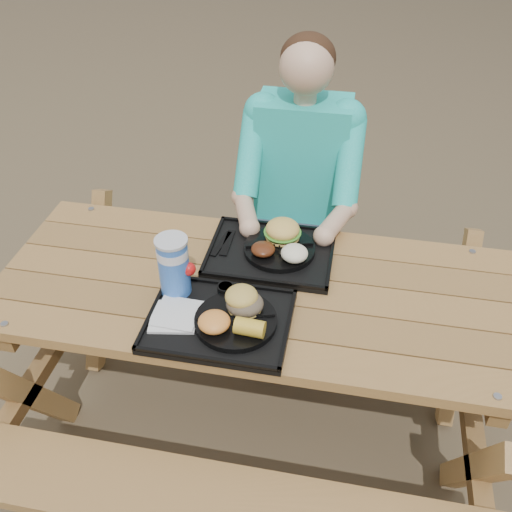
# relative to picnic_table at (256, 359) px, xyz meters

# --- Properties ---
(ground) EXTENTS (60.00, 60.00, 0.00)m
(ground) POSITION_rel_picnic_table_xyz_m (0.00, 0.00, -0.38)
(ground) COLOR #999999
(ground) RESTS_ON ground
(picnic_table) EXTENTS (1.80, 1.49, 0.75)m
(picnic_table) POSITION_rel_picnic_table_xyz_m (0.00, 0.00, 0.00)
(picnic_table) COLOR #999999
(picnic_table) RESTS_ON ground
(tray_near) EXTENTS (0.45, 0.35, 0.02)m
(tray_near) POSITION_rel_picnic_table_xyz_m (-0.08, -0.20, 0.39)
(tray_near) COLOR black
(tray_near) RESTS_ON picnic_table
(tray_far) EXTENTS (0.45, 0.35, 0.02)m
(tray_far) POSITION_rel_picnic_table_xyz_m (0.02, 0.17, 0.39)
(tray_far) COLOR black
(tray_far) RESTS_ON picnic_table
(plate_near) EXTENTS (0.26, 0.26, 0.02)m
(plate_near) POSITION_rel_picnic_table_xyz_m (-0.02, -0.21, 0.41)
(plate_near) COLOR black
(plate_near) RESTS_ON tray_near
(plate_far) EXTENTS (0.26, 0.26, 0.02)m
(plate_far) POSITION_rel_picnic_table_xyz_m (0.05, 0.18, 0.41)
(plate_far) COLOR black
(plate_far) RESTS_ON tray_far
(napkin_stack) EXTENTS (0.17, 0.17, 0.02)m
(napkin_stack) POSITION_rel_picnic_table_xyz_m (-0.22, -0.22, 0.40)
(napkin_stack) COLOR silver
(napkin_stack) RESTS_ON tray_near
(soda_cup) EXTENTS (0.10, 0.10, 0.20)m
(soda_cup) POSITION_rel_picnic_table_xyz_m (-0.25, -0.10, 0.50)
(soda_cup) COLOR blue
(soda_cup) RESTS_ON tray_near
(condiment_bbq) EXTENTS (0.06, 0.06, 0.03)m
(condiment_bbq) POSITION_rel_picnic_table_xyz_m (-0.09, -0.08, 0.41)
(condiment_bbq) COLOR black
(condiment_bbq) RESTS_ON tray_near
(condiment_mustard) EXTENTS (0.04, 0.04, 0.03)m
(condiment_mustard) POSITION_rel_picnic_table_xyz_m (-0.01, -0.08, 0.41)
(condiment_mustard) COLOR gold
(condiment_mustard) RESTS_ON tray_near
(sandwich) EXTENTS (0.11, 0.11, 0.12)m
(sandwich) POSITION_rel_picnic_table_xyz_m (-0.01, -0.16, 0.47)
(sandwich) COLOR gold
(sandwich) RESTS_ON plate_near
(mac_cheese) EXTENTS (0.10, 0.10, 0.05)m
(mac_cheese) POSITION_rel_picnic_table_xyz_m (-0.08, -0.26, 0.44)
(mac_cheese) COLOR #F09A3F
(mac_cheese) RESTS_ON plate_near
(corn_cob) EXTENTS (0.10, 0.10, 0.05)m
(corn_cob) POSITION_rel_picnic_table_xyz_m (0.03, -0.26, 0.44)
(corn_cob) COLOR gold
(corn_cob) RESTS_ON plate_near
(cutlery_far) EXTENTS (0.03, 0.16, 0.01)m
(cutlery_far) POSITION_rel_picnic_table_xyz_m (-0.14, 0.19, 0.40)
(cutlery_far) COLOR black
(cutlery_far) RESTS_ON tray_far
(burger) EXTENTS (0.13, 0.13, 0.11)m
(burger) POSITION_rel_picnic_table_xyz_m (0.05, 0.24, 0.47)
(burger) COLOR #E5B450
(burger) RESTS_ON plate_far
(baked_beans) EXTENTS (0.09, 0.09, 0.04)m
(baked_beans) POSITION_rel_picnic_table_xyz_m (0.00, 0.13, 0.43)
(baked_beans) COLOR #552511
(baked_beans) RESTS_ON plate_far
(potato_salad) EXTENTS (0.10, 0.10, 0.05)m
(potato_salad) POSITION_rel_picnic_table_xyz_m (0.11, 0.12, 0.44)
(potato_salad) COLOR white
(potato_salad) RESTS_ON plate_far
(diner) EXTENTS (0.48, 0.84, 1.28)m
(diner) POSITION_rel_picnic_table_xyz_m (0.06, 0.69, 0.27)
(diner) COLOR teal
(diner) RESTS_ON ground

